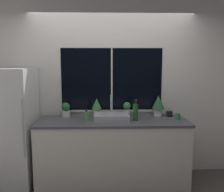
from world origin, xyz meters
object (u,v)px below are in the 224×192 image
mug_black (169,114)px  bottle_tall (136,112)px  potted_plant_center_left (97,106)px  soap_bottle (86,116)px  refrigerator (7,128)px  potted_plant_center_right (127,109)px  potted_plant_far_right (158,104)px  mug_green (178,116)px  potted_plant_far_left (66,110)px  sink (111,117)px

mug_black → bottle_tall: bearing=-155.6°
potted_plant_center_left → soap_bottle: potted_plant_center_left is taller
refrigerator → soap_bottle: size_ratio=9.83×
potted_plant_center_right → potted_plant_far_right: (0.48, 0.00, 0.07)m
bottle_tall → mug_green: bottle_tall is taller
refrigerator → bottle_tall: refrigerator is taller
potted_plant_far_right → mug_green: bearing=-47.3°
refrigerator → bottle_tall: size_ratio=5.52×
potted_plant_center_right → mug_black: size_ratio=2.32×
potted_plant_far_left → potted_plant_center_left: bearing=0.0°
potted_plant_center_right → mug_green: (0.72, -0.25, -0.07)m
potted_plant_far_right → sink: bearing=-161.0°
potted_plant_center_right → potted_plant_far_left: bearing=180.0°
potted_plant_far_right → potted_plant_center_right: bearing=-180.0°
potted_plant_center_left → mug_green: 1.21m
potted_plant_far_right → mug_green: potted_plant_far_right is taller
potted_plant_far_left → mug_black: potted_plant_far_left is taller
mug_black → mug_green: bearing=-72.2°
potted_plant_center_left → soap_bottle: 0.33m
mug_black → refrigerator: bearing=-174.6°
mug_black → mug_green: (0.07, -0.21, 0.01)m
soap_bottle → potted_plant_center_right: bearing=25.7°
mug_green → potted_plant_center_right: bearing=160.6°
mug_black → soap_bottle: bearing=-168.8°
potted_plant_far_right → soap_bottle: (-1.08, -0.29, -0.11)m
sink → bottle_tall: 0.35m
sink → potted_plant_far_left: 0.74m
potted_plant_center_left → bottle_tall: bottle_tall is taller
bottle_tall → refrigerator: bearing=179.2°
refrigerator → potted_plant_center_right: bearing=8.9°
potted_plant_far_left → potted_plant_center_right: size_ratio=0.99×
potted_plant_far_left → bottle_tall: bearing=-15.9°
potted_plant_center_right → soap_bottle: size_ratio=1.27×
potted_plant_center_right → potted_plant_center_left: bearing=180.0°
potted_plant_center_right → soap_bottle: (-0.60, -0.29, -0.05)m
potted_plant_far_left → refrigerator: bearing=-161.2°
sink → potted_plant_center_left: (-0.22, 0.25, 0.12)m
potted_plant_far_left → potted_plant_center_right: potted_plant_center_right is taller
sink → soap_bottle: 0.36m
potted_plant_far_left → mug_black: bearing=-1.6°
sink → potted_plant_center_left: size_ratio=1.76×
potted_plant_center_left → mug_green: potted_plant_center_left is taller
mug_black → potted_plant_center_left: bearing=177.8°
bottle_tall → potted_plant_center_right: bearing=108.2°
potted_plant_far_left → bottle_tall: size_ratio=0.71×
potted_plant_far_left → soap_bottle: potted_plant_far_left is taller
sink → bottle_tall: size_ratio=1.62×
refrigerator → mug_green: refrigerator is taller
mug_black → potted_plant_center_right: bearing=176.2°
mug_green → refrigerator: bearing=-179.6°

